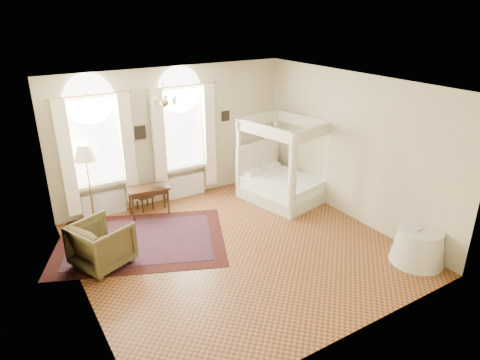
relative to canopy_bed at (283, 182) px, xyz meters
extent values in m
plane|color=brown|center=(-2.22, -1.46, -0.47)|extent=(6.00, 6.00, 0.00)
plane|color=beige|center=(-2.22, 1.54, 1.18)|extent=(6.00, 0.00, 6.00)
plane|color=beige|center=(-2.22, -4.46, 1.18)|extent=(6.00, 0.00, 6.00)
plane|color=beige|center=(-5.22, -1.46, 1.18)|extent=(0.00, 6.00, 6.00)
plane|color=beige|center=(0.78, -1.46, 1.18)|extent=(0.00, 6.00, 6.00)
plane|color=white|center=(-2.22, -1.46, 2.83)|extent=(6.00, 6.00, 0.00)
cube|color=silver|center=(-4.12, 1.51, 1.33)|extent=(1.10, 0.04, 1.90)
cylinder|color=silver|center=(-4.12, 1.51, 2.28)|extent=(1.10, 0.04, 1.10)
cube|color=white|center=(-4.12, 1.42, 0.34)|extent=(1.32, 0.24, 0.08)
cube|color=#F3E7C9|center=(-4.79, 1.34, 1.08)|extent=(0.28, 0.14, 2.60)
cube|color=#F3E7C9|center=(-3.45, 1.34, 1.08)|extent=(0.28, 0.14, 2.60)
cube|color=white|center=(-4.12, 1.44, -0.17)|extent=(1.00, 0.12, 0.58)
cube|color=silver|center=(-2.02, 1.51, 1.33)|extent=(1.10, 0.04, 1.90)
cylinder|color=silver|center=(-2.02, 1.51, 2.28)|extent=(1.10, 0.04, 1.10)
cube|color=white|center=(-2.02, 1.42, 0.34)|extent=(1.32, 0.24, 0.08)
cube|color=#F3E7C9|center=(-2.69, 1.34, 1.08)|extent=(0.28, 0.14, 2.60)
cube|color=#F3E7C9|center=(-1.35, 1.34, 1.08)|extent=(0.28, 0.14, 2.60)
cube|color=white|center=(-2.02, 1.44, -0.17)|extent=(1.00, 0.12, 0.58)
cylinder|color=#AD9039|center=(-3.12, -0.26, 2.63)|extent=(0.02, 0.02, 0.40)
sphere|color=#AD9039|center=(-3.12, -0.26, 2.41)|extent=(0.16, 0.16, 0.16)
sphere|color=#F9E5C2|center=(-2.90, -0.26, 2.48)|extent=(0.07, 0.07, 0.07)
sphere|color=#F9E5C2|center=(-3.01, -0.06, 2.48)|extent=(0.07, 0.07, 0.07)
sphere|color=#F9E5C2|center=(-3.23, -0.06, 2.48)|extent=(0.07, 0.07, 0.07)
sphere|color=#F9E5C2|center=(-3.34, -0.26, 2.48)|extent=(0.07, 0.07, 0.07)
sphere|color=#F9E5C2|center=(-3.23, -0.45, 2.48)|extent=(0.07, 0.07, 0.07)
sphere|color=#F9E5C2|center=(-3.01, -0.45, 2.48)|extent=(0.07, 0.07, 0.07)
cube|color=black|center=(-3.07, 1.51, 1.38)|extent=(0.26, 0.03, 0.32)
cube|color=black|center=(-0.77, 1.51, 1.48)|extent=(0.22, 0.03, 0.26)
cube|color=beige|center=(0.00, 0.01, -0.31)|extent=(1.86, 2.13, 0.32)
cube|color=white|center=(0.00, 0.01, -0.03)|extent=(1.75, 2.02, 0.25)
cube|color=#F3E7C9|center=(-0.19, 0.88, 0.32)|extent=(1.48, 0.39, 1.06)
cube|color=beige|center=(-0.87, 0.72, 0.55)|extent=(0.09, 0.09, 2.03)
cube|color=beige|center=(0.49, 1.01, 0.55)|extent=(0.09, 0.09, 2.03)
cube|color=beige|center=(-0.50, -0.99, 0.55)|extent=(0.09, 0.09, 2.03)
cube|color=beige|center=(0.86, -0.69, 0.55)|extent=(0.09, 0.09, 2.03)
cube|color=beige|center=(-0.19, 0.86, 1.56)|extent=(1.48, 0.39, 0.07)
cube|color=beige|center=(0.18, -0.84, 1.56)|extent=(1.48, 0.39, 0.07)
cube|color=beige|center=(-0.68, -0.14, 1.56)|extent=(0.46, 1.83, 0.07)
cube|color=beige|center=(0.68, 0.16, 1.56)|extent=(0.46, 1.83, 0.07)
cube|color=#F3E7C9|center=(-0.19, 0.86, 1.44)|extent=(1.52, 0.36, 0.25)
cube|color=#F3E7C9|center=(0.18, -0.84, 1.44)|extent=(1.52, 0.36, 0.25)
cube|color=#F3E7C9|center=(-0.68, -0.14, 1.44)|extent=(0.44, 1.87, 0.25)
cube|color=#F3E7C9|center=(0.68, 0.16, 1.44)|extent=(0.44, 1.87, 0.25)
cylinder|color=#F3E7C9|center=(-0.50, -0.99, 0.63)|extent=(0.19, 0.19, 1.85)
cylinder|color=#F3E7C9|center=(0.86, -0.69, 0.63)|extent=(0.19, 0.19, 1.85)
cube|color=#351D0E|center=(0.48, 1.17, -0.19)|extent=(0.49, 0.47, 0.55)
cylinder|color=#AD9039|center=(0.50, 1.18, 0.19)|extent=(0.13, 0.13, 0.22)
cone|color=#F9E5C2|center=(0.50, 1.18, 0.41)|extent=(0.30, 0.30, 0.24)
cube|color=#351D0E|center=(-3.20, 0.94, 0.20)|extent=(0.99, 0.60, 0.06)
cube|color=#351D0E|center=(-3.20, 0.94, 0.12)|extent=(0.88, 0.49, 0.09)
cylinder|color=#351D0E|center=(-3.58, 1.17, -0.14)|extent=(0.05, 0.05, 0.65)
cylinder|color=#351D0E|center=(-2.77, 1.07, -0.14)|extent=(0.05, 0.05, 0.65)
cylinder|color=#351D0E|center=(-3.63, 0.80, -0.14)|extent=(0.05, 0.05, 0.65)
cylinder|color=#351D0E|center=(-2.81, 0.70, -0.14)|extent=(0.05, 0.05, 0.65)
imported|color=black|center=(-3.00, 0.83, 0.24)|extent=(0.35, 0.27, 0.03)
cube|color=#44361D|center=(-3.20, 1.24, -0.09)|extent=(0.41, 0.41, 0.07)
cylinder|color=#351D0E|center=(-3.32, 1.09, -0.30)|extent=(0.04, 0.04, 0.35)
cylinder|color=#351D0E|center=(-3.05, 1.13, -0.30)|extent=(0.04, 0.04, 0.35)
cylinder|color=#351D0E|center=(-3.36, 1.36, -0.30)|extent=(0.04, 0.04, 0.35)
cylinder|color=#351D0E|center=(-3.09, 1.40, -0.30)|extent=(0.04, 0.04, 0.35)
imported|color=#483D1E|center=(-4.70, -0.62, -0.03)|extent=(1.26, 1.24, 0.88)
cube|color=white|center=(-4.55, -0.74, -0.08)|extent=(0.69, 0.60, 0.02)
cylinder|color=#AD9039|center=(-4.72, -0.99, -0.27)|extent=(0.02, 0.02, 0.39)
cylinder|color=#AD9039|center=(-4.25, -0.80, -0.27)|extent=(0.02, 0.02, 0.39)
cylinder|color=#AD9039|center=(-4.84, -0.68, -0.27)|extent=(0.02, 0.02, 0.39)
cylinder|color=#AD9039|center=(-4.37, -0.49, -0.27)|extent=(0.02, 0.02, 0.39)
cylinder|color=#AD9039|center=(-4.42, 1.24, -0.45)|extent=(0.32, 0.32, 0.03)
cylinder|color=#AD9039|center=(-4.42, 1.24, 0.34)|extent=(0.04, 0.04, 1.62)
cone|color=#F9E5C2|center=(-4.42, 1.24, 1.21)|extent=(0.48, 0.48, 0.35)
cube|color=#39100D|center=(-3.80, -0.14, -0.47)|extent=(4.16, 3.65, 0.01)
cube|color=black|center=(-3.80, -0.14, -0.46)|extent=(3.45, 2.94, 0.01)
cone|color=beige|center=(0.48, -3.68, -0.14)|extent=(1.02, 1.02, 0.66)
cylinder|color=beige|center=(0.48, -3.68, 0.20)|extent=(0.83, 0.83, 0.04)
imported|color=black|center=(0.32, -3.55, 0.24)|extent=(0.23, 0.30, 0.03)
camera|label=1|loc=(-6.14, -7.92, 4.14)|focal=32.00mm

